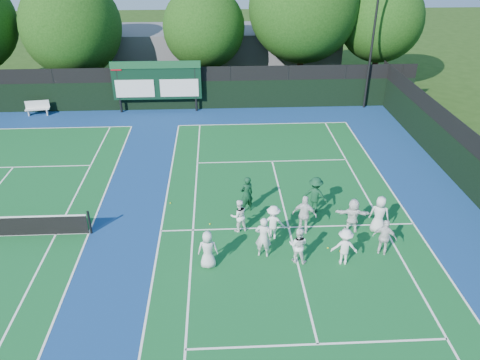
{
  "coord_description": "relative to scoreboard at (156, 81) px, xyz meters",
  "views": [
    {
      "loc": [
        -2.95,
        -15.55,
        11.5
      ],
      "look_at": [
        -2.0,
        3.0,
        1.3
      ],
      "focal_mm": 35.0,
      "sensor_mm": 36.0,
      "label": 1
    }
  ],
  "objects": [
    {
      "name": "clubhouse",
      "position": [
        5.01,
        8.41,
        -0.19
      ],
      "size": [
        18.0,
        6.0,
        4.0
      ],
      "primitive_type": "cube",
      "color": "#5C5B61",
      "rests_on": "ground"
    },
    {
      "name": "player_back_4",
      "position": [
        10.72,
        -15.04,
        -1.35
      ],
      "size": [
        0.96,
        0.79,
        1.68
      ],
      "primitive_type": "imported",
      "rotation": [
        0.0,
        0.0,
        2.77
      ],
      "color": "silver",
      "rests_on": "ground"
    },
    {
      "name": "bench",
      "position": [
        -8.18,
        -0.21,
        -1.66
      ],
      "size": [
        1.6,
        0.65,
        0.99
      ],
      "color": "silver",
      "rests_on": "ground"
    },
    {
      "name": "player_front_0",
      "position": [
        3.58,
        -17.0,
        -1.41
      ],
      "size": [
        0.77,
        0.51,
        1.57
      ],
      "primitive_type": "imported",
      "rotation": [
        0.0,
        0.0,
        3.13
      ],
      "color": "silver",
      "rests_on": "ground"
    },
    {
      "name": "tennis_ball_1",
      "position": [
        10.81,
        -13.9,
        -2.16
      ],
      "size": [
        0.07,
        0.07,
        0.07
      ],
      "primitive_type": "sphere",
      "color": "yellow",
      "rests_on": "ground"
    },
    {
      "name": "coach_left",
      "position": [
        5.28,
        -13.15,
        -1.32
      ],
      "size": [
        0.75,
        0.63,
        1.75
      ],
      "primitive_type": "imported",
      "rotation": [
        0.0,
        0.0,
        3.54
      ],
      "color": "#0F3920",
      "rests_on": "ground"
    },
    {
      "name": "player_front_4",
      "position": [
        10.46,
        -16.57,
        -1.41
      ],
      "size": [
        0.99,
        0.73,
        1.56
      ],
      "primitive_type": "imported",
      "rotation": [
        0.0,
        0.0,
        2.71
      ],
      "color": "silver",
      "rests_on": "ground"
    },
    {
      "name": "light_pole_right",
      "position": [
        14.51,
        0.11,
        4.11
      ],
      "size": [
        1.2,
        0.3,
        10.12
      ],
      "color": "black",
      "rests_on": "ground"
    },
    {
      "name": "player_front_3",
      "position": [
        8.75,
        -17.07,
        -1.43
      ],
      "size": [
        1.06,
        0.7,
        1.53
      ],
      "primitive_type": "imported",
      "rotation": [
        0.0,
        0.0,
        3.0
      ],
      "color": "white",
      "rests_on": "ground"
    },
    {
      "name": "player_back_1",
      "position": [
        6.24,
        -15.27,
        -1.43
      ],
      "size": [
        1.07,
        0.75,
        1.51
      ],
      "primitive_type": "imported",
      "rotation": [
        0.0,
        0.0,
        2.93
      ],
      "color": "white",
      "rests_on": "ground"
    },
    {
      "name": "tree_c",
      "position": [
        3.38,
        3.99,
        2.55
      ],
      "size": [
        5.94,
        5.94,
        7.87
      ],
      "color": "black",
      "rests_on": "ground"
    },
    {
      "name": "tennis_ball_0",
      "position": [
        3.62,
        -14.19,
        -2.16
      ],
      "size": [
        0.07,
        0.07,
        0.07
      ],
      "primitive_type": "sphere",
      "color": "yellow",
      "rests_on": "ground"
    },
    {
      "name": "tennis_ball_3",
      "position": [
        1.76,
        -12.35,
        -2.16
      ],
      "size": [
        0.07,
        0.07,
        0.07
      ],
      "primitive_type": "sphere",
      "color": "yellow",
      "rests_on": "ground"
    },
    {
      "name": "coach_right",
      "position": [
        8.34,
        -13.35,
        -1.33
      ],
      "size": [
        1.28,
        1.05,
        1.73
      ],
      "primitive_type": "imported",
      "rotation": [
        0.0,
        0.0,
        2.71
      ],
      "color": "#103D23",
      "rests_on": "ground"
    },
    {
      "name": "player_front_2",
      "position": [
        7.02,
        -16.86,
        -1.43
      ],
      "size": [
        0.88,
        0.78,
        1.51
      ],
      "primitive_type": "imported",
      "rotation": [
        0.0,
        0.0,
        2.81
      ],
      "color": "white",
      "rests_on": "ground"
    },
    {
      "name": "player_back_0",
      "position": [
        4.85,
        -14.68,
        -1.45
      ],
      "size": [
        0.84,
        0.73,
        1.49
      ],
      "primitive_type": "imported",
      "rotation": [
        0.0,
        0.0,
        3.4
      ],
      "color": "white",
      "rests_on": "ground"
    },
    {
      "name": "tennis_ball_2",
      "position": [
        8.82,
        -16.37,
        -2.16
      ],
      "size": [
        0.07,
        0.07,
        0.07
      ],
      "primitive_type": "sphere",
      "color": "yellow",
      "rests_on": "ground"
    },
    {
      "name": "tennis_ball_5",
      "position": [
        8.38,
        -16.15,
        -2.16
      ],
      "size": [
        0.07,
        0.07,
        0.07
      ],
      "primitive_type": "sphere",
      "color": "yellow",
      "rests_on": "ground"
    },
    {
      "name": "tree_e",
      "position": [
        16.37,
        3.99,
        2.99
      ],
      "size": [
        6.13,
        6.13,
        8.41
      ],
      "color": "black",
      "rests_on": "ground"
    },
    {
      "name": "tree_d",
      "position": [
        10.58,
        3.99,
        3.88
      ],
      "size": [
        7.92,
        7.92,
        10.24
      ],
      "color": "black",
      "rests_on": "ground"
    },
    {
      "name": "player_front_1",
      "position": [
        5.72,
        -16.45,
        -1.31
      ],
      "size": [
        0.71,
        0.54,
        1.76
      ],
      "primitive_type": "imported",
      "rotation": [
        0.0,
        0.0,
        2.93
      ],
      "color": "silver",
      "rests_on": "ground"
    },
    {
      "name": "ground",
      "position": [
        7.01,
        -15.59,
        -2.19
      ],
      "size": [
        120.0,
        120.0,
        0.0
      ],
      "primitive_type": "plane",
      "color": "#1E3A0F",
      "rests_on": "ground"
    },
    {
      "name": "near_court",
      "position": [
        7.01,
        -14.59,
        -2.18
      ],
      "size": [
        11.05,
        23.85,
        0.01
      ],
      "color": "#115625",
      "rests_on": "ground"
    },
    {
      "name": "player_back_2",
      "position": [
        7.59,
        -14.94,
        -1.32
      ],
      "size": [
        1.1,
        0.75,
        1.74
      ],
      "primitive_type": "imported",
      "rotation": [
        0.0,
        0.0,
        2.79
      ],
      "color": "white",
      "rests_on": "ground"
    },
    {
      "name": "tennis_ball_4",
      "position": [
        8.25,
        -13.17,
        -2.16
      ],
      "size": [
        0.07,
        0.07,
        0.07
      ],
      "primitive_type": "sphere",
      "color": "yellow",
      "rests_on": "ground"
    },
    {
      "name": "court_apron",
      "position": [
        1.01,
        -14.59,
        -2.19
      ],
      "size": [
        34.0,
        32.0,
        0.01
      ],
      "primitive_type": "cube",
      "color": "navy",
      "rests_on": "ground"
    },
    {
      "name": "tree_b",
      "position": [
        -6.05,
        3.99,
        2.7
      ],
      "size": [
        7.09,
        7.09,
        8.62
      ],
      "color": "black",
      "rests_on": "ground"
    },
    {
      "name": "scoreboard",
      "position": [
        0.0,
        0.0,
        0.0
      ],
      "size": [
        6.0,
        0.21,
        3.55
      ],
      "color": "black",
      "rests_on": "ground"
    },
    {
      "name": "back_fence",
      "position": [
        1.01,
        0.41,
        -0.83
      ],
      "size": [
        34.0,
        0.08,
        3.0
      ],
      "color": "black",
      "rests_on": "ground"
    },
    {
      "name": "player_back_3",
      "position": [
        9.63,
        -14.95,
        -1.42
      ],
      "size": [
        1.49,
        0.68,
        1.55
      ],
      "primitive_type": "imported",
      "rotation": [
        0.0,
        0.0,
        2.98
      ],
      "color": "white",
      "rests_on": "ground"
    }
  ]
}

